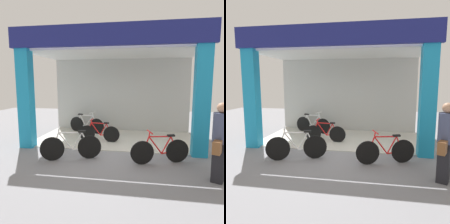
{
  "view_description": "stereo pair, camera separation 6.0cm",
  "coord_description": "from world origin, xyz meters",
  "views": [
    {
      "loc": [
        1.25,
        -6.54,
        2.2
      ],
      "look_at": [
        0.0,
        0.76,
        1.15
      ],
      "focal_mm": 34.79,
      "sensor_mm": 36.0,
      "label": 1
    },
    {
      "loc": [
        1.31,
        -6.53,
        2.2
      ],
      "look_at": [
        0.0,
        0.76,
        1.15
      ],
      "focal_mm": 34.79,
      "sensor_mm": 36.0,
      "label": 2
    }
  ],
  "objects": [
    {
      "name": "shop_facade",
      "position": [
        0.0,
        1.65,
        2.09
      ],
      "size": [
        6.12,
        3.37,
        3.85
      ],
      "color": "beige",
      "rests_on": "ground"
    },
    {
      "name": "bicycle_inside_1",
      "position": [
        -0.51,
        1.0,
        0.33
      ],
      "size": [
        1.52,
        0.42,
        0.83
      ],
      "color": "black",
      "rests_on": "ground"
    },
    {
      "name": "bicycle_parked_1",
      "position": [
        -0.88,
        -0.91,
        0.38
      ],
      "size": [
        1.63,
        0.63,
        0.94
      ],
      "color": "black",
      "rests_on": "ground"
    },
    {
      "name": "pedestrian_0",
      "position": [
        2.78,
        -1.68,
        0.9
      ],
      "size": [
        0.48,
        0.65,
        1.76
      ],
      "color": "black",
      "rests_on": "ground"
    },
    {
      "name": "bicycle_inside_0",
      "position": [
        -1.38,
        2.28,
        0.37
      ],
      "size": [
        1.62,
        0.57,
        0.92
      ],
      "color": "black",
      "rests_on": "ground"
    },
    {
      "name": "bicycle_parked_0",
      "position": [
        1.58,
        -0.78,
        0.36
      ],
      "size": [
        1.56,
        0.58,
        0.89
      ],
      "color": "black",
      "rests_on": "ground"
    },
    {
      "name": "ground_plane",
      "position": [
        0.0,
        0.0,
        0.0
      ],
      "size": [
        19.85,
        19.85,
        0.0
      ],
      "primitive_type": "plane",
      "color": "gray",
      "rests_on": "ground"
    }
  ]
}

